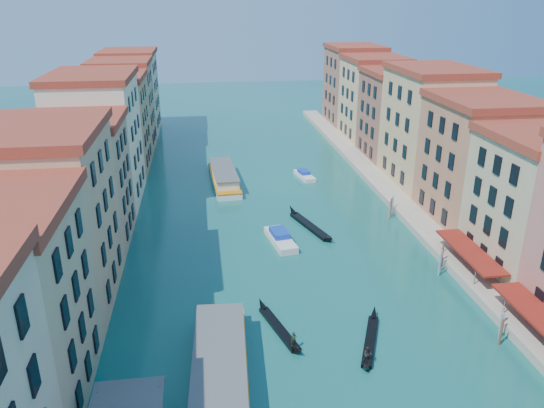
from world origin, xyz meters
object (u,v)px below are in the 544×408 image
at_px(gondola_right, 370,340).
at_px(gondola_fore, 279,327).
at_px(vaporetto_far, 224,177).
at_px(vaporetto_near, 220,377).

bearing_deg(gondola_right, gondola_fore, -179.79).
height_order(vaporetto_far, gondola_fore, vaporetto_far).
relative_size(vaporetto_near, vaporetto_far, 1.15).
bearing_deg(vaporetto_near, vaporetto_far, 89.72).
height_order(vaporetto_far, gondola_right, vaporetto_far).
relative_size(vaporetto_far, gondola_right, 1.81).
bearing_deg(vaporetto_near, gondola_fore, 54.87).
distance_m(gondola_fore, gondola_right, 9.22).
distance_m(vaporetto_near, vaporetto_far, 54.97).
bearing_deg(gondola_fore, gondola_right, -38.63).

